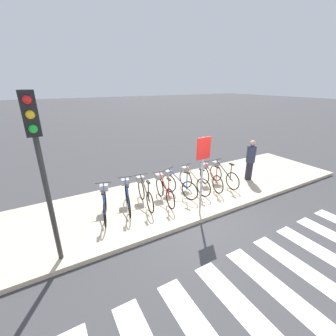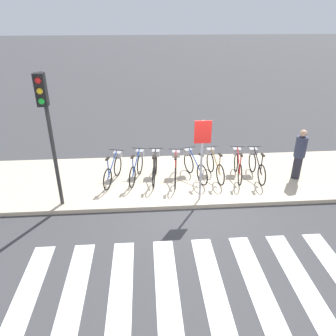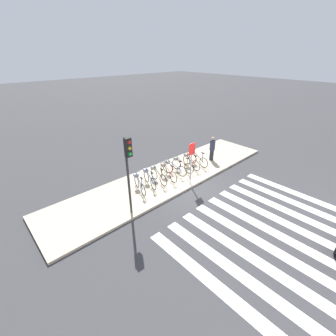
% 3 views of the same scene
% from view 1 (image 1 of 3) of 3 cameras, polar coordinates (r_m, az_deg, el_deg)
% --- Properties ---
extents(ground_plane, '(120.00, 120.00, 0.00)m').
position_cam_1_polar(ground_plane, '(6.62, 7.96, -13.80)').
color(ground_plane, '#38383A').
extents(sidewalk, '(14.35, 3.29, 0.12)m').
position_cam_1_polar(sidewalk, '(7.75, 0.56, -7.51)').
color(sidewalk, '#B7A88E').
rests_on(sidewalk, ground_plane).
extents(parked_bicycle_0, '(0.57, 1.49, 0.95)m').
position_cam_1_polar(parked_bicycle_0, '(6.75, -15.78, -8.32)').
color(parked_bicycle_0, black).
rests_on(parked_bicycle_0, sidewalk).
extents(parked_bicycle_1, '(0.54, 1.50, 0.95)m').
position_cam_1_polar(parked_bicycle_1, '(6.98, -10.35, -6.79)').
color(parked_bicycle_1, black).
rests_on(parked_bicycle_1, sidewalk).
extents(parked_bicycle_2, '(0.46, 1.53, 0.95)m').
position_cam_1_polar(parked_bicycle_2, '(7.11, -6.02, -6.00)').
color(parked_bicycle_2, black).
rests_on(parked_bicycle_2, sidewalk).
extents(parked_bicycle_3, '(0.46, 1.53, 0.95)m').
position_cam_1_polar(parked_bicycle_3, '(7.27, -1.12, -5.24)').
color(parked_bicycle_3, black).
rests_on(parked_bicycle_3, sidewalk).
extents(parked_bicycle_4, '(0.64, 1.46, 0.95)m').
position_cam_1_polar(parked_bicycle_4, '(7.64, 2.23, -3.91)').
color(parked_bicycle_4, black).
rests_on(parked_bicycle_4, sidewalk).
extents(parked_bicycle_5, '(0.46, 1.53, 0.95)m').
position_cam_1_polar(parked_bicycle_5, '(7.96, 6.19, -2.96)').
color(parked_bicycle_5, black).
rests_on(parked_bicycle_5, sidewalk).
extents(parked_bicycle_6, '(0.46, 1.53, 0.95)m').
position_cam_1_polar(parked_bicycle_6, '(8.35, 10.50, -2.04)').
color(parked_bicycle_6, black).
rests_on(parked_bicycle_6, sidewalk).
extents(parked_bicycle_7, '(0.46, 1.54, 0.95)m').
position_cam_1_polar(parked_bicycle_7, '(8.68, 13.59, -1.38)').
color(parked_bicycle_7, black).
rests_on(parked_bicycle_7, sidewalk).
extents(pedestrian, '(0.34, 0.34, 1.59)m').
position_cam_1_polar(pedestrian, '(9.29, 20.20, 2.04)').
color(pedestrian, '#23232D').
rests_on(pedestrian, sidewalk).
extents(traffic_light, '(0.24, 0.40, 3.52)m').
position_cam_1_polar(traffic_light, '(4.61, -30.17, 4.28)').
color(traffic_light, '#2D2D2D').
rests_on(traffic_light, sidewalk).
extents(sign_post, '(0.44, 0.07, 2.29)m').
position_cam_1_polar(sign_post, '(6.19, 8.79, 1.12)').
color(sign_post, '#99999E').
rests_on(sign_post, sidewalk).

